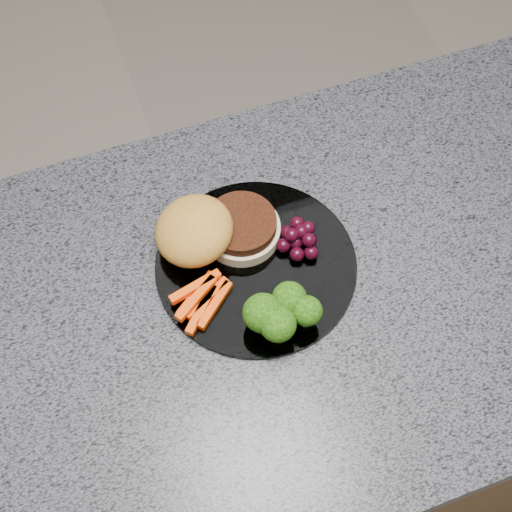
{
  "coord_description": "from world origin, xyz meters",
  "views": [
    {
      "loc": [
        -0.19,
        -0.38,
        1.7
      ],
      "look_at": [
        -0.03,
        0.05,
        0.93
      ],
      "focal_mm": 50.0,
      "sensor_mm": 36.0,
      "label": 1
    }
  ],
  "objects": [
    {
      "name": "island_cabinet",
      "position": [
        0.0,
        0.0,
        0.43
      ],
      "size": [
        1.2,
        0.6,
        0.86
      ],
      "primitive_type": "cube",
      "color": "brown",
      "rests_on": "ground"
    },
    {
      "name": "carrot_sticks",
      "position": [
        -0.11,
        0.02,
        0.91
      ],
      "size": [
        0.08,
        0.08,
        0.02
      ],
      "rotation": [
        0.0,
        0.0,
        0.32
      ],
      "color": "#FF4604",
      "rests_on": "plate"
    },
    {
      "name": "room",
      "position": [
        0.0,
        0.0,
        1.35
      ],
      "size": [
        4.02,
        4.02,
        2.7
      ],
      "color": "gray",
      "rests_on": "ground"
    },
    {
      "name": "plate",
      "position": [
        -0.03,
        0.05,
        0.9
      ],
      "size": [
        0.26,
        0.26,
        0.01
      ],
      "primitive_type": "cylinder",
      "color": "white",
      "rests_on": "countertop"
    },
    {
      "name": "burger",
      "position": [
        -0.07,
        0.1,
        0.93
      ],
      "size": [
        0.17,
        0.11,
        0.06
      ],
      "rotation": [
        0.0,
        0.0,
        0.05
      ],
      "color": "beige",
      "rests_on": "plate"
    },
    {
      "name": "countertop",
      "position": [
        0.0,
        0.0,
        0.88
      ],
      "size": [
        1.2,
        0.6,
        0.04
      ],
      "primitive_type": "cube",
      "color": "#555660",
      "rests_on": "island_cabinet"
    },
    {
      "name": "broccoli",
      "position": [
        -0.03,
        -0.04,
        0.94
      ],
      "size": [
        0.09,
        0.07,
        0.06
      ],
      "rotation": [
        0.0,
        0.0,
        0.02
      ],
      "color": "#578530",
      "rests_on": "plate"
    },
    {
      "name": "grape_bunch",
      "position": [
        0.03,
        0.06,
        0.92
      ],
      "size": [
        0.05,
        0.06,
        0.03
      ],
      "rotation": [
        0.0,
        0.0,
        -0.42
      ],
      "color": "black",
      "rests_on": "plate"
    }
  ]
}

